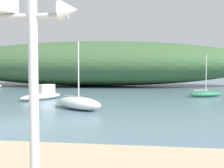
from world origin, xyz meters
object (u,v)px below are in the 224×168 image
object	(u,v)px
mast_structure	(10,28)
sailboat_far_left	(206,94)
motorboat_west_reach	(43,94)
sailboat_outer_mooring	(79,103)

from	to	relation	value
mast_structure	sailboat_far_left	xyz separation A→B (m)	(7.24, 21.91, -2.80)
motorboat_west_reach	sailboat_outer_mooring	xyz separation A→B (m)	(4.45, -4.90, -0.03)
mast_structure	motorboat_west_reach	size ratio (longest dim) A/B	0.85
motorboat_west_reach	sailboat_outer_mooring	bearing A→B (deg)	-47.75
sailboat_far_left	sailboat_outer_mooring	world-z (taller)	sailboat_outer_mooring
sailboat_far_left	sailboat_outer_mooring	size ratio (longest dim) A/B	0.91
sailboat_far_left	motorboat_west_reach	bearing A→B (deg)	-165.07
motorboat_west_reach	sailboat_far_left	size ratio (longest dim) A/B	1.05
mast_structure	sailboat_outer_mooring	distance (m)	13.72
mast_structure	sailboat_far_left	size ratio (longest dim) A/B	0.89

